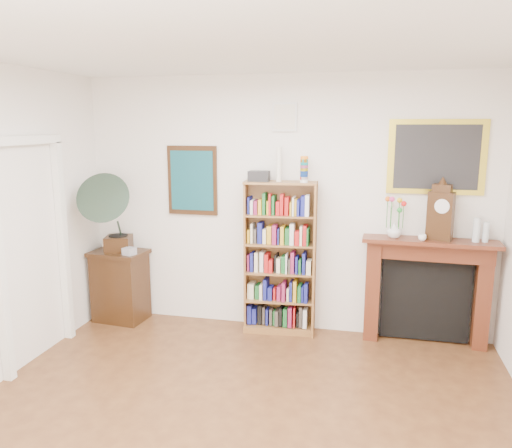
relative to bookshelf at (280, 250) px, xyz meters
The scene contains 15 objects.
room 2.39m from the bookshelf, 89.62° to the right, with size 4.51×5.01×2.81m.
door_casing 2.49m from the bookshelf, 152.47° to the right, with size 0.08×1.02×2.17m.
teal_poster 1.26m from the bookshelf, behind, with size 0.58×0.04×0.78m.
small_picture 1.42m from the bookshelf, 83.57° to the left, with size 0.26×0.04×0.30m.
gilt_painting 1.87m from the bookshelf, ahead, with size 0.95×0.04×0.75m.
bookshelf is the anchor object (origin of this frame).
side_cabinet 1.95m from the bookshelf, behind, with size 0.61×0.44×0.83m, color black.
fireplace 1.57m from the bookshelf, ahead, with size 1.35×0.37×1.13m.
gramophone 1.94m from the bookshelf, behind, with size 0.72×0.82×0.93m.
cd_stack 1.69m from the bookshelf, behind, with size 0.12×0.12×0.08m, color silver.
mantel_clock 1.69m from the bookshelf, ahead, with size 0.27×0.21×0.56m.
flower_vase 1.22m from the bookshelf, ahead, with size 0.15×0.15×0.16m, color silver.
teacup 1.48m from the bookshelf, ahead, with size 0.08×0.08×0.06m, color white.
bottle_left 2.00m from the bookshelf, ahead, with size 0.07×0.07×0.24m, color silver.
bottle_right 2.08m from the bookshelf, ahead, with size 0.06×0.06×0.20m, color silver.
Camera 1 is at (0.90, -2.84, 2.27)m, focal length 35.00 mm.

